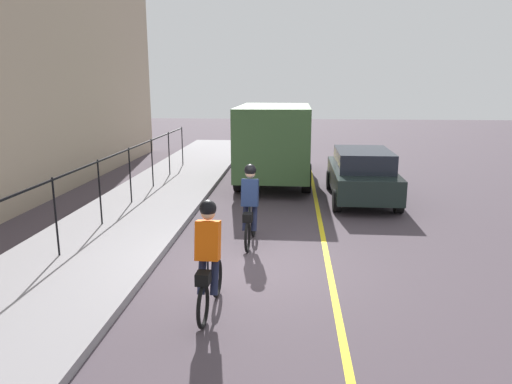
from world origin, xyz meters
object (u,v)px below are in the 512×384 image
(cyclist_follow, at_px, (209,258))
(cyclist_lead, at_px, (250,205))
(box_truck_background, at_px, (275,139))
(patrol_sedan, at_px, (362,174))

(cyclist_follow, bearing_deg, cyclist_lead, -3.66)
(cyclist_follow, distance_m, box_truck_background, 10.56)
(patrol_sedan, bearing_deg, cyclist_lead, 146.26)
(cyclist_lead, height_order, patrol_sedan, cyclist_lead)
(cyclist_follow, bearing_deg, box_truck_background, -0.99)
(cyclist_lead, bearing_deg, patrol_sedan, -31.89)
(patrol_sedan, bearing_deg, box_truck_background, 45.25)
(cyclist_follow, height_order, patrol_sedan, cyclist_follow)
(cyclist_follow, bearing_deg, patrol_sedan, -21.24)
(cyclist_follow, relative_size, box_truck_background, 0.27)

